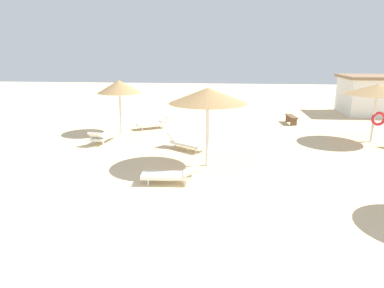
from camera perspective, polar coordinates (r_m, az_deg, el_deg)
ground_plane at (r=9.55m, az=-1.85°, el=-11.69°), size 80.00×80.00×0.00m
parasol_1 at (r=12.83m, az=2.64°, el=8.00°), size 2.93×2.93×3.02m
parasol_2 at (r=18.85m, az=-12.00°, el=9.28°), size 2.33×2.33×2.85m
parasol_3 at (r=18.73m, az=28.46°, el=7.89°), size 3.06×3.06×2.81m
lounger_1 at (r=11.58m, az=-3.52°, el=-5.11°), size 1.96×0.79×0.62m
lounger_2 at (r=17.28m, az=-14.54°, el=1.26°), size 0.87×1.96×0.71m
lounger_6 at (r=15.57m, az=-0.99°, el=0.25°), size 1.92×1.60×0.72m
lounger_7 at (r=19.94m, az=-6.38°, el=3.43°), size 1.97×1.53×0.63m
bench_0 at (r=22.08m, az=16.14°, el=4.16°), size 0.55×1.53×0.49m
beach_cabana at (r=27.61m, az=28.11°, el=7.23°), size 4.70×3.99×2.71m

